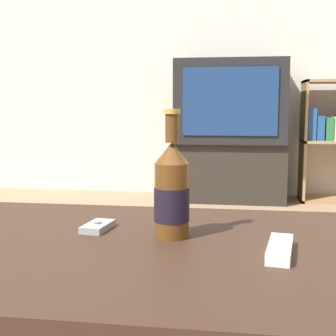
{
  "coord_description": "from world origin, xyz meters",
  "views": [
    {
      "loc": [
        0.22,
        -0.85,
        0.7
      ],
      "look_at": [
        0.05,
        0.36,
        0.55
      ],
      "focal_mm": 50.0,
      "sensor_mm": 36.0,
      "label": 1
    }
  ],
  "objects_px": {
    "beer_bottle": "(172,191)",
    "tv_stand": "(229,171)",
    "cell_phone": "(98,226)",
    "television": "(230,102)",
    "remote_control": "(280,249)",
    "bookshelf": "(328,136)"
  },
  "relations": [
    {
      "from": "tv_stand",
      "to": "remote_control",
      "type": "relative_size",
      "value": 5.71
    },
    {
      "from": "tv_stand",
      "to": "remote_control",
      "type": "height_order",
      "value": "remote_control"
    },
    {
      "from": "television",
      "to": "tv_stand",
      "type": "bearing_deg",
      "value": 90.0
    },
    {
      "from": "television",
      "to": "remote_control",
      "type": "distance_m",
      "value": 2.79
    },
    {
      "from": "tv_stand",
      "to": "television",
      "type": "height_order",
      "value": "television"
    },
    {
      "from": "tv_stand",
      "to": "television",
      "type": "distance_m",
      "value": 0.53
    },
    {
      "from": "television",
      "to": "remote_control",
      "type": "xyz_separation_m",
      "value": [
        0.13,
        -2.77,
        -0.29
      ]
    },
    {
      "from": "television",
      "to": "beer_bottle",
      "type": "xyz_separation_m",
      "value": [
        -0.07,
        -2.68,
        -0.21
      ]
    },
    {
      "from": "beer_bottle",
      "to": "tv_stand",
      "type": "bearing_deg",
      "value": 88.46
    },
    {
      "from": "television",
      "to": "bookshelf",
      "type": "distance_m",
      "value": 0.78
    },
    {
      "from": "bookshelf",
      "to": "beer_bottle",
      "type": "xyz_separation_m",
      "value": [
        -0.8,
        -2.75,
        0.04
      ]
    },
    {
      "from": "cell_phone",
      "to": "tv_stand",
      "type": "bearing_deg",
      "value": 92.12
    },
    {
      "from": "tv_stand",
      "to": "bookshelf",
      "type": "relative_size",
      "value": 0.92
    },
    {
      "from": "bookshelf",
      "to": "cell_phone",
      "type": "height_order",
      "value": "bookshelf"
    },
    {
      "from": "television",
      "to": "remote_control",
      "type": "relative_size",
      "value": 5.56
    },
    {
      "from": "bookshelf",
      "to": "beer_bottle",
      "type": "bearing_deg",
      "value": -106.29
    },
    {
      "from": "tv_stand",
      "to": "remote_control",
      "type": "distance_m",
      "value": 2.79
    },
    {
      "from": "tv_stand",
      "to": "beer_bottle",
      "type": "xyz_separation_m",
      "value": [
        -0.07,
        -2.69,
        0.32
      ]
    },
    {
      "from": "cell_phone",
      "to": "beer_bottle",
      "type": "bearing_deg",
      "value": -3.71
    },
    {
      "from": "beer_bottle",
      "to": "remote_control",
      "type": "xyz_separation_m",
      "value": [
        0.2,
        -0.09,
        -0.08
      ]
    },
    {
      "from": "tv_stand",
      "to": "cell_phone",
      "type": "relative_size",
      "value": 8.74
    },
    {
      "from": "tv_stand",
      "to": "television",
      "type": "relative_size",
      "value": 1.03
    }
  ]
}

